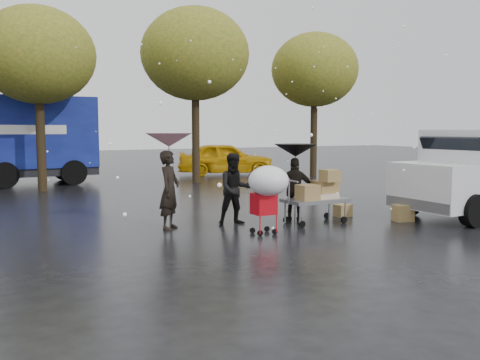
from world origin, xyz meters
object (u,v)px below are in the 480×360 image
vendor_cart (318,193)px  shopping_cart (268,185)px  person_pink (170,190)px  person_black (295,190)px  yellow_taxi (226,159)px

vendor_cart → shopping_cart: size_ratio=1.04×
person_pink → vendor_cart: bearing=-63.8°
person_pink → shopping_cart: 2.25m
person_black → vendor_cart: size_ratio=1.01×
shopping_cart → vendor_cart: bearing=19.1°
yellow_taxi → person_black: bearing=-178.1°
person_black → vendor_cart: (0.38, -0.42, -0.04)m
person_black → yellow_taxi: yellow_taxi is taller
vendor_cart → yellow_taxi: bearing=72.9°
person_black → yellow_taxi: bearing=-75.0°
shopping_cart → yellow_taxi: yellow_taxi is taller
vendor_cart → shopping_cart: (-1.78, -0.62, 0.34)m
person_black → person_pink: bearing=23.2°
person_pink → vendor_cart: size_ratio=1.15×
person_black → vendor_cart: person_black is taller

